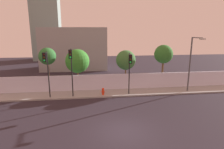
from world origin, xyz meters
TOP-DOWN VIEW (x-y plane):
  - ground_plane at (0.00, 0.00)m, footprint 80.00×80.00m
  - sidewalk at (0.00, 8.20)m, footprint 36.00×2.40m
  - perimeter_wall at (0.00, 9.49)m, footprint 36.00×0.18m
  - traffic_light_left at (1.86, 6.76)m, footprint 0.47×1.69m
  - traffic_light_center at (-4.05, 7.12)m, footprint 0.34×1.07m
  - traffic_light_right at (-6.45, 7.09)m, footprint 0.36×1.11m
  - street_lamp_curbside at (8.96, 7.52)m, footprint 0.67×1.72m
  - fire_hydrant at (-0.86, 7.56)m, footprint 0.44×0.26m
  - roadside_tree_leftmost at (-7.07, 10.83)m, footprint 2.00×2.00m
  - roadside_tree_midleft at (-3.64, 10.83)m, footprint 2.85×2.85m
  - roadside_tree_midright at (2.24, 10.83)m, footprint 2.42×2.42m
  - roadside_tree_rightmost at (7.04, 10.83)m, footprint 2.32×2.32m
  - low_building_distant at (-4.84, 23.49)m, footprint 11.55×6.00m

SIDE VIEW (x-z plane):
  - ground_plane at x=0.00m, z-range 0.00..0.00m
  - sidewalk at x=0.00m, z-range 0.00..0.15m
  - fire_hydrant at x=-0.86m, z-range 0.18..0.95m
  - perimeter_wall at x=0.00m, z-range 0.15..1.95m
  - roadside_tree_midleft at x=-3.64m, z-range 0.97..5.76m
  - roadside_tree_midright at x=2.24m, z-range 1.08..5.68m
  - traffic_light_left at x=1.86m, z-range 1.21..5.72m
  - traffic_light_right at x=-6.45m, z-range 1.22..5.98m
  - low_building_distant at x=-4.84m, z-range 0.00..7.45m
  - traffic_light_center at x=-4.05m, z-range 1.26..6.27m
  - street_lamp_curbside at x=8.96m, z-range 0.72..6.83m
  - roadside_tree_leftmost at x=-7.07m, z-range 1.47..6.48m
  - roadside_tree_rightmost at x=7.04m, z-range 1.41..6.61m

